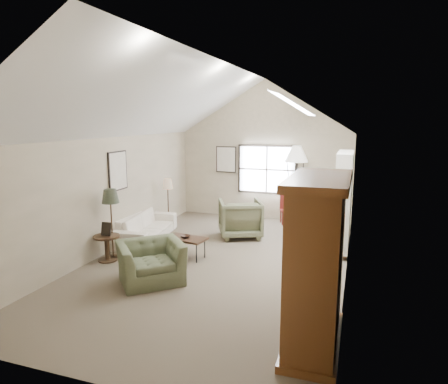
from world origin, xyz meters
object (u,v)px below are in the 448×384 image
(coffee_table, at_px, (186,248))
(side_chair, at_px, (287,208))
(armchair_far, at_px, (240,218))
(sofa, at_px, (146,227))
(armchair_near, at_px, (151,262))
(side_table, at_px, (107,248))
(armoire, at_px, (316,264))

(coffee_table, relative_size, side_chair, 0.92)
(armchair_far, bearing_deg, sofa, -0.58)
(side_chair, bearing_deg, armchair_near, -129.64)
(armchair_far, height_order, side_table, armchair_far)
(side_chair, bearing_deg, coffee_table, -135.00)
(sofa, bearing_deg, armchair_near, -155.47)
(armoire, distance_m, armchair_far, 4.92)
(armoire, relative_size, armchair_far, 2.15)
(armchair_near, xyz_separation_m, coffee_table, (0.08, 1.34, -0.14))
(side_table, relative_size, side_chair, 0.58)
(armoire, relative_size, armchair_near, 1.98)
(armoire, xyz_separation_m, armchair_far, (-2.27, 4.32, -0.63))
(coffee_table, xyz_separation_m, side_table, (-1.46, -0.69, 0.05))
(sofa, relative_size, armchair_far, 2.10)
(armchair_far, bearing_deg, side_chair, -143.87)
(sofa, relative_size, coffee_table, 2.50)
(side_table, bearing_deg, sofa, 90.00)
(armchair_far, relative_size, side_chair, 1.10)
(armoire, bearing_deg, armchair_near, 159.35)
(armchair_near, bearing_deg, side_table, 112.90)
(armchair_far, distance_m, side_chair, 1.82)
(armoire, height_order, side_table, armoire)
(sofa, distance_m, armchair_far, 2.31)
(sofa, distance_m, coffee_table, 1.72)
(armoire, xyz_separation_m, side_table, (-4.38, 1.78, -0.83))
(armchair_near, relative_size, side_table, 2.07)
(armoire, height_order, armchair_far, armoire)
(coffee_table, distance_m, side_table, 1.62)
(armchair_far, relative_size, coffee_table, 1.19)
(sofa, distance_m, side_table, 1.60)
(sofa, height_order, side_table, sofa)
(armoire, height_order, armchair_near, armoire)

